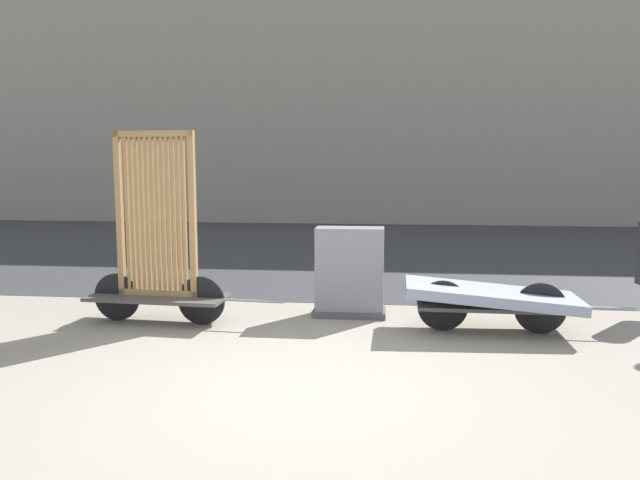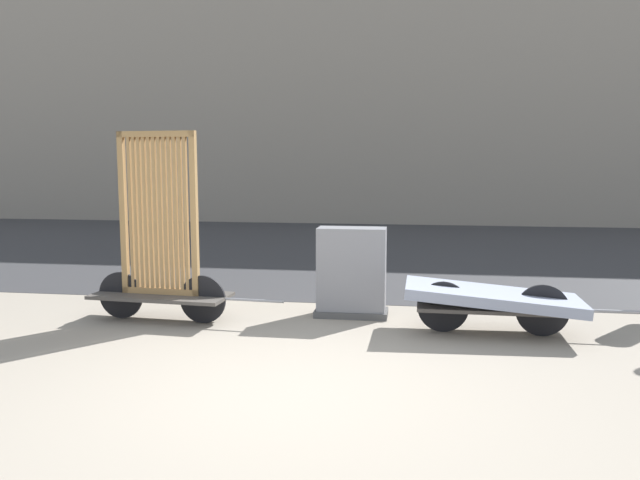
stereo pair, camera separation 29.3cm
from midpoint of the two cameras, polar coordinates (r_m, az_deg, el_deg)
ground_plane at (r=5.25m, az=-1.86°, el=-13.77°), size 60.00×60.00×0.00m
road_strip at (r=13.65m, az=4.79°, el=-0.77°), size 56.00×10.80×0.01m
building_facade at (r=21.15m, az=6.36°, el=15.70°), size 48.00×4.00×10.08m
bike_cart_with_bedframe at (r=7.52m, az=-13.33°, el=-1.29°), size 2.34×0.74×2.23m
bike_cart_with_mattress at (r=7.12m, az=16.66°, el=-5.22°), size 2.46×0.86×0.57m
utility_cabinet at (r=7.62m, az=4.01°, el=-3.26°), size 0.88×0.43×1.09m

